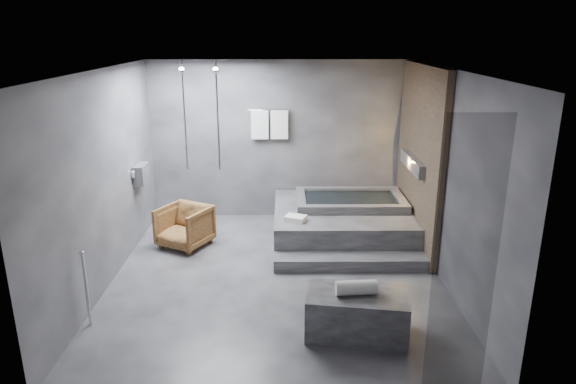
{
  "coord_description": "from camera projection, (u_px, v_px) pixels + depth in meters",
  "views": [
    {
      "loc": [
        0.1,
        -6.44,
        3.26
      ],
      "look_at": [
        0.15,
        0.3,
        1.14
      ],
      "focal_mm": 32.0,
      "sensor_mm": 36.0,
      "label": 1
    }
  ],
  "objects": [
    {
      "name": "deck_towel",
      "position": [
        296.0,
        218.0,
        7.78
      ],
      "size": [
        0.36,
        0.32,
        0.08
      ],
      "primitive_type": "cube",
      "rotation": [
        0.0,
        0.0,
        -0.39
      ],
      "color": "silver",
      "rests_on": "tub_deck"
    },
    {
      "name": "driftwood_chair",
      "position": [
        185.0,
        226.0,
        8.05
      ],
      "size": [
        0.95,
        0.96,
        0.65
      ],
      "primitive_type": "imported",
      "rotation": [
        0.0,
        0.0,
        -0.49
      ],
      "color": "#432710",
      "rests_on": "ground"
    },
    {
      "name": "room",
      "position": [
        306.0,
        151.0,
        6.84
      ],
      "size": [
        5.0,
        5.04,
        2.82
      ],
      "color": "#2C2C2F",
      "rests_on": "ground"
    },
    {
      "name": "tub_step",
      "position": [
        350.0,
        262.0,
        7.36
      ],
      "size": [
        2.2,
        0.36,
        0.18
      ],
      "primitive_type": "cube",
      "color": "#313134",
      "rests_on": "ground"
    },
    {
      "name": "rolled_towel",
      "position": [
        356.0,
        288.0,
        5.6
      ],
      "size": [
        0.46,
        0.19,
        0.16
      ],
      "primitive_type": "cylinder",
      "rotation": [
        0.0,
        1.57,
        0.07
      ],
      "color": "silver",
      "rests_on": "concrete_bench"
    },
    {
      "name": "tub_deck",
      "position": [
        342.0,
        222.0,
        8.44
      ],
      "size": [
        2.2,
        2.0,
        0.5
      ],
      "primitive_type": "cube",
      "color": "#313134",
      "rests_on": "ground"
    },
    {
      "name": "concrete_bench",
      "position": [
        357.0,
        314.0,
        5.71
      ],
      "size": [
        1.19,
        0.77,
        0.5
      ],
      "primitive_type": "cube",
      "rotation": [
        0.0,
        0.0,
        -0.15
      ],
      "color": "#2D2D2F",
      "rests_on": "ground"
    }
  ]
}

